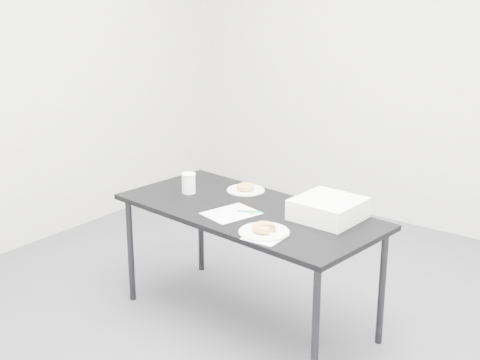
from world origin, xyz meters
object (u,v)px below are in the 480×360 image
Objects in this scene: scorecard at (231,213)px; donut_near at (264,228)px; bakery_box at (328,209)px; pen at (249,211)px; donut_far at (246,187)px; table at (248,218)px; plate_far at (246,190)px; coffee_cup at (189,183)px; plate_near at (264,232)px.

scorecard is 2.31× the size of donut_near.
bakery_box is (0.15, 0.38, 0.02)m from donut_near.
donut_far reaches higher than pen.
plate_far reaches higher than table.
plate_far is 1.88× the size of coffee_cup.
pen is (0.07, 0.07, 0.01)m from scorecard.
plate_near is 0.70m from donut_far.
pen is 0.50m from coffee_cup.
scorecard is 0.34m from plate_near.
plate_near is at bearing -67.44° from pen.
table is 0.13m from scorecard.
donut_far is 0.35m from coffee_cup.
coffee_cup is at bearing 145.63° from pen.
pen reaches higher than table.
donut_far is 0.65m from bakery_box.
table is 4.78× the size of bakery_box.
donut_far reaches higher than scorecard.
donut_far is at bearing 130.49° from scorecard.
donut_near is 0.53× the size of plate_far.
donut_far is (-0.24, 0.29, 0.02)m from pen.
donut_far is (-0.21, 0.25, 0.08)m from table.
table is at bearing 89.47° from scorecard.
plate_far is (-0.49, 0.50, -0.00)m from plate_near.
bakery_box is (0.64, -0.11, 0.03)m from donut_far.
scorecard is 0.41m from donut_far.
table is 0.38m from donut_near.
scorecard is at bearing -148.58° from bakery_box.
coffee_cup reaches higher than pen.
scorecard is 2.60× the size of donut_far.
bakery_box is at bearing 8.04° from coffee_cup.
coffee_cup reaches higher than table.
plate_near is at bearing -108.96° from bakery_box.
donut_near is (0.00, 0.00, 0.02)m from plate_near.
plate_far is at bearing 134.40° from donut_near.
pen is 1.07× the size of donut_near.
coffee_cup is at bearing -169.39° from bakery_box.
plate_near is at bearing -7.18° from scorecard.
donut_far is (0.00, 0.00, 0.02)m from plate_far.
scorecard is at bearing -160.34° from pen.
coffee_cup is at bearing 160.68° from donut_near.
plate_near is 2.12× the size of coffee_cup.
pen is 0.38m from donut_far.
plate_near is (0.24, -0.20, 0.00)m from pen.
coffee_cup reaches higher than plate_near.
plate_near is at bearing -45.60° from plate_far.
bakery_box reaches higher than plate_near.
table is 0.08m from pen.
donut_near is (0.31, -0.13, 0.03)m from scorecard.
plate_near is 2.13× the size of donut_near.
plate_near is at bearing -19.32° from coffee_cup.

